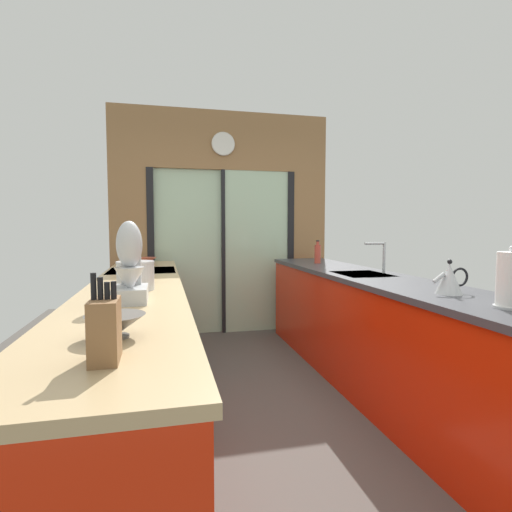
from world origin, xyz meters
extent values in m
cube|color=#4C4742|center=(0.00, 0.60, -0.01)|extent=(5.04, 7.60, 0.02)
cube|color=olive|center=(0.00, 2.40, 2.35)|extent=(2.64, 0.08, 0.70)
cube|color=#B2D1AD|center=(-0.42, 2.42, 1.00)|extent=(0.80, 0.02, 2.00)
cube|color=#B2D1AD|center=(0.42, 2.38, 1.00)|extent=(0.80, 0.02, 2.00)
cube|color=black|center=(-0.86, 2.40, 1.00)|extent=(0.08, 0.10, 2.00)
cube|color=black|center=(0.86, 2.40, 1.00)|extent=(0.08, 0.10, 2.00)
cube|color=black|center=(0.00, 2.40, 1.00)|extent=(0.04, 0.10, 2.00)
cube|color=olive|center=(-1.11, 2.40, 1.00)|extent=(0.42, 0.08, 2.00)
cube|color=olive|center=(1.11, 2.40, 1.00)|extent=(0.42, 0.08, 2.00)
cylinder|color=white|center=(0.00, 2.34, 2.30)|extent=(0.26, 0.03, 0.26)
torus|color=beige|center=(0.00, 2.34, 2.30)|extent=(0.28, 0.02, 0.28)
cube|color=red|center=(-0.91, -0.33, 0.44)|extent=(0.58, 2.55, 0.88)
cube|color=red|center=(-0.91, 1.88, 0.44)|extent=(0.58, 0.65, 0.88)
cube|color=tan|center=(-0.91, 0.30, 0.90)|extent=(0.62, 3.80, 0.04)
cube|color=red|center=(0.91, 0.30, 0.44)|extent=(0.58, 3.80, 0.88)
cube|color=#3D3D42|center=(0.91, 0.30, 0.90)|extent=(0.62, 3.80, 0.04)
cube|color=#B7BABC|center=(0.89, 0.55, 0.90)|extent=(0.40, 0.48, 0.05)
cylinder|color=#B7BABC|center=(1.09, 0.55, 1.05)|extent=(0.02, 0.02, 0.26)
cylinder|color=#B7BABC|center=(1.00, 0.55, 1.17)|extent=(0.18, 0.02, 0.02)
cube|color=black|center=(-0.91, 1.25, 0.44)|extent=(0.58, 0.60, 0.88)
cube|color=black|center=(-0.61, 1.25, 0.48)|extent=(0.01, 0.48, 0.28)
cube|color=black|center=(-0.91, 1.25, 0.91)|extent=(0.58, 0.60, 0.03)
cylinder|color=#B7BABC|center=(-0.61, 1.07, 0.80)|extent=(0.02, 0.04, 0.04)
cylinder|color=#B7BABC|center=(-0.61, 1.25, 0.80)|extent=(0.02, 0.04, 0.04)
cylinder|color=#B7BABC|center=(-0.61, 1.43, 0.80)|extent=(0.02, 0.04, 0.04)
cylinder|color=#514C47|center=(-0.89, -1.00, 0.92)|extent=(0.09, 0.09, 0.01)
cone|color=#514C47|center=(-0.89, -1.00, 0.96)|extent=(0.21, 0.21, 0.07)
cylinder|color=silver|center=(-0.89, 0.55, 0.92)|extent=(0.08, 0.08, 0.01)
cone|color=silver|center=(-0.89, 0.55, 0.96)|extent=(0.19, 0.19, 0.07)
cylinder|color=#BC4C38|center=(-0.89, 1.74, 0.92)|extent=(0.09, 0.09, 0.01)
cone|color=#BC4C38|center=(-0.89, 1.74, 0.96)|extent=(0.21, 0.21, 0.07)
cube|color=brown|center=(-0.89, -1.25, 1.01)|extent=(0.08, 0.14, 0.18)
cylinder|color=black|center=(-0.92, -1.25, 1.14)|extent=(0.02, 0.02, 0.09)
cylinder|color=black|center=(-0.90, -1.25, 1.13)|extent=(0.02, 0.02, 0.07)
cylinder|color=black|center=(-0.88, -1.25, 1.12)|extent=(0.02, 0.02, 0.06)
cylinder|color=black|center=(-0.86, -1.25, 1.12)|extent=(0.02, 0.02, 0.06)
cube|color=#B7BABC|center=(-0.89, -0.32, 0.96)|extent=(0.17, 0.26, 0.08)
cube|color=#B7BABC|center=(-0.89, -0.22, 1.10)|extent=(0.10, 0.08, 0.20)
ellipsoid|color=#B7BABC|center=(-0.89, -0.33, 1.22)|extent=(0.13, 0.12, 0.24)
cone|color=#B7BABC|center=(-0.89, -0.35, 1.04)|extent=(0.15, 0.15, 0.13)
cylinder|color=#B7BABC|center=(-0.89, 0.09, 1.00)|extent=(0.22, 0.22, 0.17)
cylinder|color=#B7BABC|center=(-0.89, 0.09, 1.09)|extent=(0.23, 0.23, 0.01)
sphere|color=black|center=(-0.89, 0.09, 1.11)|extent=(0.03, 0.03, 0.03)
cone|color=#B7BABC|center=(0.89, -0.48, 1.01)|extent=(0.15, 0.15, 0.18)
sphere|color=black|center=(0.89, -0.48, 1.11)|extent=(0.03, 0.03, 0.03)
cylinder|color=#B7BABC|center=(0.82, -0.48, 1.02)|extent=(0.08, 0.02, 0.07)
torus|color=black|center=(0.96, -0.48, 1.02)|extent=(0.11, 0.01, 0.11)
cylinder|color=#B23D2D|center=(0.89, 1.53, 1.02)|extent=(0.07, 0.07, 0.20)
cylinder|color=#B23D2D|center=(0.89, 1.53, 1.14)|extent=(0.03, 0.03, 0.04)
cylinder|color=black|center=(0.89, 1.53, 1.16)|extent=(0.04, 0.04, 0.01)
cylinder|color=#B7BABC|center=(0.89, -0.89, 0.93)|extent=(0.14, 0.14, 0.01)
cylinder|color=white|center=(0.89, -0.89, 1.06)|extent=(0.12, 0.12, 0.26)
sphere|color=#B7BABC|center=(0.89, -0.89, 1.21)|extent=(0.03, 0.03, 0.03)
camera|label=1|loc=(-0.72, -2.45, 1.31)|focal=27.90mm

